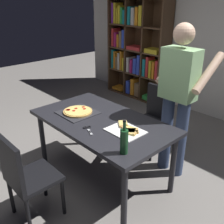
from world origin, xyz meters
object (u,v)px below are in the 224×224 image
object	(u,v)px
person_serving_pizza	(178,94)
pepperoni_pizza_on_tray	(78,112)
chair_near_camera	(24,174)
chair_far_side	(154,115)
bookshelf	(137,51)
dining_table	(102,126)
wine_bottle	(124,141)
kitchen_scissors	(88,129)

from	to	relation	value
person_serving_pizza	pepperoni_pizza_on_tray	bearing A→B (deg)	-135.16
chair_near_camera	person_serving_pizza	distance (m)	1.78
chair_near_camera	chair_far_side	bearing A→B (deg)	90.00
chair_far_side	bookshelf	size ratio (longest dim) A/B	0.46
bookshelf	chair_near_camera	bearing A→B (deg)	-63.60
dining_table	bookshelf	world-z (taller)	bookshelf
bookshelf	wine_bottle	world-z (taller)	bookshelf
dining_table	pepperoni_pizza_on_tray	size ratio (longest dim) A/B	4.02
chair_near_camera	kitchen_scissors	distance (m)	0.73
bookshelf	pepperoni_pizza_on_tray	size ratio (longest dim) A/B	4.96
person_serving_pizza	kitchen_scissors	bearing A→B (deg)	-112.52
dining_table	chair_near_camera	bearing A→B (deg)	-90.00
chair_near_camera	pepperoni_pizza_on_tray	distance (m)	0.95
wine_bottle	kitchen_scissors	size ratio (longest dim) A/B	1.60
chair_far_side	person_serving_pizza	world-z (taller)	person_serving_pizza
dining_table	person_serving_pizza	bearing A→B (deg)	56.79
person_serving_pizza	bookshelf	bearing A→B (deg)	141.78
chair_near_camera	kitchen_scissors	bearing A→B (deg)	84.28
person_serving_pizza	pepperoni_pizza_on_tray	size ratio (longest dim) A/B	4.45
person_serving_pizza	kitchen_scissors	world-z (taller)	person_serving_pizza
chair_near_camera	person_serving_pizza	bearing A→B (deg)	74.17
bookshelf	pepperoni_pizza_on_tray	distance (m)	2.79
dining_table	wine_bottle	distance (m)	0.71
chair_near_camera	wine_bottle	bearing A→B (deg)	46.07
chair_near_camera	bookshelf	world-z (taller)	bookshelf
dining_table	kitchen_scissors	distance (m)	0.27
dining_table	wine_bottle	world-z (taller)	wine_bottle
chair_near_camera	chair_far_side	world-z (taller)	same
dining_table	chair_far_side	size ratio (longest dim) A/B	1.76
pepperoni_pizza_on_tray	kitchen_scissors	bearing A→B (deg)	-22.55
chair_far_side	pepperoni_pizza_on_tray	bearing A→B (deg)	-108.10
person_serving_pizza	wine_bottle	bearing A→B (deg)	-81.35
chair_far_side	wine_bottle	distance (m)	1.42
wine_bottle	chair_far_side	bearing A→B (deg)	116.86
person_serving_pizza	pepperoni_pizza_on_tray	world-z (taller)	person_serving_pizza
chair_near_camera	pepperoni_pizza_on_tray	xyz separation A→B (m)	(-0.33, 0.85, 0.25)
bookshelf	person_serving_pizza	xyz separation A→B (m)	(2.11, -1.66, 0.05)
pepperoni_pizza_on_tray	kitchen_scissors	xyz separation A→B (m)	(0.40, -0.17, -0.01)
chair_near_camera	wine_bottle	world-z (taller)	wine_bottle
dining_table	kitchen_scissors	xyz separation A→B (m)	(0.07, -0.25, 0.08)
dining_table	chair_far_side	world-z (taller)	chair_far_side
chair_far_side	bookshelf	bearing A→B (deg)	138.74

